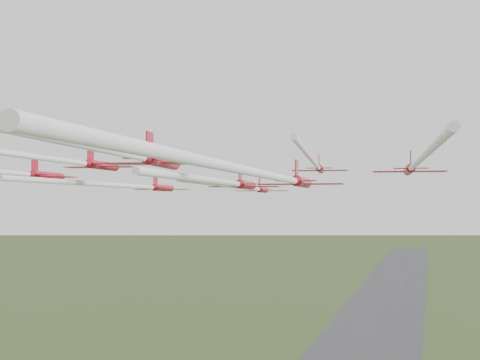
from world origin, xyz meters
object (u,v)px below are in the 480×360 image
(jet_row3_right, at_px, (415,164))
(jet_row4_left, at_px, (25,155))
(jet_row4_right, at_px, (277,177))
(jet_row2_right, at_px, (316,164))
(jet_row3_left, at_px, (13,173))
(jet_row3_mid, at_px, (230,183))
(jet_row2_left, at_px, (135,186))
(jet_lead, at_px, (248,188))
(jet_trail_solo, at_px, (126,153))

(jet_row3_right, relative_size, jet_row4_left, 0.88)
(jet_row3_right, relative_size, jet_row4_right, 0.89)
(jet_row4_right, bearing_deg, jet_row2_right, 90.74)
(jet_row4_left, bearing_deg, jet_row4_right, 5.44)
(jet_row2_right, distance_m, jet_row3_right, 20.70)
(jet_row4_left, bearing_deg, jet_row2_right, 57.24)
(jet_row3_left, relative_size, jet_row3_mid, 0.92)
(jet_row2_left, height_order, jet_row3_right, jet_row3_right)
(jet_lead, height_order, jet_row4_left, jet_row4_left)
(jet_row4_right, bearing_deg, jet_row2_left, 128.47)
(jet_row3_left, bearing_deg, jet_trail_solo, -48.88)
(jet_row4_left, distance_m, jet_row4_right, 22.55)
(jet_row2_left, relative_size, jet_row3_right, 0.95)
(jet_row2_left, bearing_deg, jet_row3_mid, -34.15)
(jet_row2_left, xyz_separation_m, jet_row4_right, (27.77, -31.33, -0.09))
(jet_row3_mid, bearing_deg, jet_row4_right, -68.28)
(jet_row3_left, bearing_deg, jet_row2_left, 48.54)
(jet_row4_right, height_order, jet_trail_solo, jet_trail_solo)
(jet_row3_left, distance_m, jet_row3_mid, 27.62)
(jet_row3_left, distance_m, jet_trail_solo, 38.56)
(jet_row3_left, height_order, jet_trail_solo, jet_trail_solo)
(jet_row3_mid, xyz_separation_m, jet_row4_left, (-11.37, -25.61, 1.85))
(jet_lead, height_order, jet_row3_mid, jet_row3_mid)
(jet_row3_mid, relative_size, jet_row4_left, 0.78)
(jet_row2_left, xyz_separation_m, jet_trail_solo, (18.02, -40.52, 1.49))
(jet_trail_solo, bearing_deg, jet_row4_right, 36.10)
(jet_row3_mid, height_order, jet_row3_right, jet_row3_right)
(jet_row3_right, bearing_deg, jet_row2_right, 125.77)
(jet_lead, bearing_deg, jet_row3_left, -136.58)
(jet_row3_right, bearing_deg, jet_row4_left, -151.16)
(jet_row3_left, relative_size, jet_row4_left, 0.71)
(jet_row3_mid, distance_m, jet_row4_left, 28.09)
(jet_row3_mid, height_order, jet_trail_solo, jet_trail_solo)
(jet_row2_left, height_order, jet_row4_right, jet_row4_right)
(jet_lead, relative_size, jet_row2_left, 1.23)
(jet_row3_mid, distance_m, jet_row3_right, 22.23)
(jet_row2_right, xyz_separation_m, jet_row3_left, (-35.71, -16.43, -1.46))
(jet_lead, relative_size, jet_trail_solo, 1.32)
(jet_row4_left, bearing_deg, jet_trail_solo, -27.53)
(jet_row4_left, height_order, jet_trail_solo, jet_row4_left)
(jet_row2_left, xyz_separation_m, jet_row2_right, (25.53, 2.20, 2.89))
(jet_lead, height_order, jet_row2_right, jet_row2_right)
(jet_lead, bearing_deg, jet_row2_right, -47.99)
(jet_row3_mid, bearing_deg, jet_trail_solo, -92.87)
(jet_lead, bearing_deg, jet_row3_mid, -86.55)
(jet_row4_right, bearing_deg, jet_row3_mid, 113.34)
(jet_row3_mid, bearing_deg, jet_row2_left, 145.53)
(jet_row3_mid, height_order, jet_row4_right, jet_row3_mid)
(jet_row2_left, distance_m, jet_row2_right, 25.79)
(jet_row2_left, distance_m, jet_row3_mid, 19.63)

